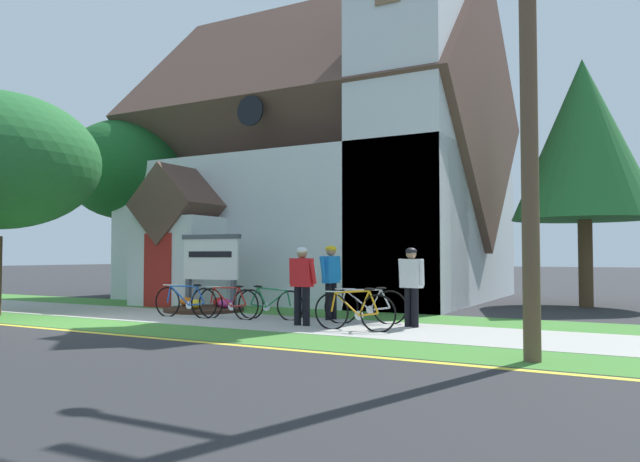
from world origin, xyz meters
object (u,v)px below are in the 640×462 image
at_px(bicycle_black, 366,306).
at_px(roadside_conifer, 583,139).
at_px(bicycle_yellow, 186,302).
at_px(bicycle_red, 270,304).
at_px(cyclist_in_yellow_jersey, 411,281).
at_px(cyclist_in_white_jersey, 302,277).
at_px(cyclist_in_blue_jersey, 302,280).
at_px(church_sign, 211,260).
at_px(cyclist_in_orange_jersey, 331,276).
at_px(bicycle_white, 228,303).
at_px(yard_deciduous_tree, 126,170).
at_px(utility_pole, 520,1).
at_px(bicycle_green, 355,311).

bearing_deg(bicycle_black, roadside_conifer, 61.53).
bearing_deg(bicycle_yellow, bicycle_red, 16.68).
height_order(cyclist_in_yellow_jersey, cyclist_in_white_jersey, cyclist_in_white_jersey).
xyz_separation_m(bicycle_black, cyclist_in_blue_jersey, (-1.03, -0.96, 0.58)).
bearing_deg(church_sign, cyclist_in_orange_jersey, -7.90).
xyz_separation_m(church_sign, bicycle_white, (1.72, -1.50, -0.97)).
height_order(cyclist_in_yellow_jersey, yard_deciduous_tree, yard_deciduous_tree).
distance_m(bicycle_red, bicycle_black, 2.31).
bearing_deg(yard_deciduous_tree, church_sign, -23.95).
xyz_separation_m(bicycle_yellow, cyclist_in_orange_jersey, (3.26, 1.19, 0.62)).
height_order(bicycle_yellow, utility_pole, utility_pole).
bearing_deg(cyclist_in_yellow_jersey, bicycle_green, -126.58).
bearing_deg(church_sign, utility_pole, -24.59).
distance_m(bicycle_white, yard_deciduous_tree, 9.64).
bearing_deg(cyclist_in_blue_jersey, bicycle_white, 170.67).
bearing_deg(yard_deciduous_tree, cyclist_in_blue_jersey, -24.52).
relative_size(bicycle_yellow, cyclist_in_blue_jersey, 1.09).
relative_size(bicycle_red, cyclist_in_white_jersey, 1.06).
distance_m(utility_pole, roadside_conifer, 10.05).
bearing_deg(utility_pole, cyclist_in_orange_jersey, 144.45).
bearing_deg(cyclist_in_orange_jersey, cyclist_in_blue_jersey, -89.98).
relative_size(bicycle_yellow, bicycle_black, 1.06).
bearing_deg(cyclist_in_white_jersey, church_sign, 172.68).
xyz_separation_m(bicycle_red, roadside_conifer, (6.06, 7.17, 4.45)).
xyz_separation_m(bicycle_black, cyclist_in_white_jersey, (-1.88, 0.50, 0.58)).
bearing_deg(bicycle_yellow, cyclist_in_orange_jersey, 20.00).
height_order(bicycle_yellow, cyclist_in_yellow_jersey, cyclist_in_yellow_jersey).
relative_size(church_sign, bicycle_green, 1.17).
bearing_deg(cyclist_in_yellow_jersey, bicycle_black, 173.82).
bearing_deg(cyclist_in_yellow_jersey, roadside_conifer, 69.14).
xyz_separation_m(bicycle_black, yard_deciduous_tree, (-10.89, 3.54, 4.11)).
distance_m(bicycle_black, cyclist_in_white_jersey, 2.03).
distance_m(bicycle_red, cyclist_in_white_jersey, 1.04).
distance_m(bicycle_red, roadside_conifer, 10.39).
height_order(bicycle_green, yard_deciduous_tree, yard_deciduous_tree).
distance_m(church_sign, cyclist_in_yellow_jersey, 6.11).
relative_size(bicycle_white, bicycle_red, 0.99).
bearing_deg(bicycle_white, bicycle_black, 10.57).
relative_size(bicycle_green, cyclist_in_white_jersey, 1.05).
relative_size(bicycle_black, yard_deciduous_tree, 0.27).
bearing_deg(utility_pole, yard_deciduous_tree, 155.67).
height_order(bicycle_yellow, cyclist_in_blue_jersey, cyclist_in_blue_jersey).
height_order(bicycle_green, roadside_conifer, roadside_conifer).
xyz_separation_m(bicycle_red, cyclist_in_blue_jersey, (1.27, -0.72, 0.60)).
xyz_separation_m(bicycle_green, yard_deciduous_tree, (-11.18, 4.71, 4.11)).
bearing_deg(cyclist_in_orange_jersey, cyclist_in_white_jersey, 170.04).
bearing_deg(bicycle_red, bicycle_yellow, -163.32).
relative_size(bicycle_black, roadside_conifer, 0.24).
bearing_deg(cyclist_in_orange_jersey, bicycle_black, -18.99).
relative_size(cyclist_in_blue_jersey, utility_pole, 0.18).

